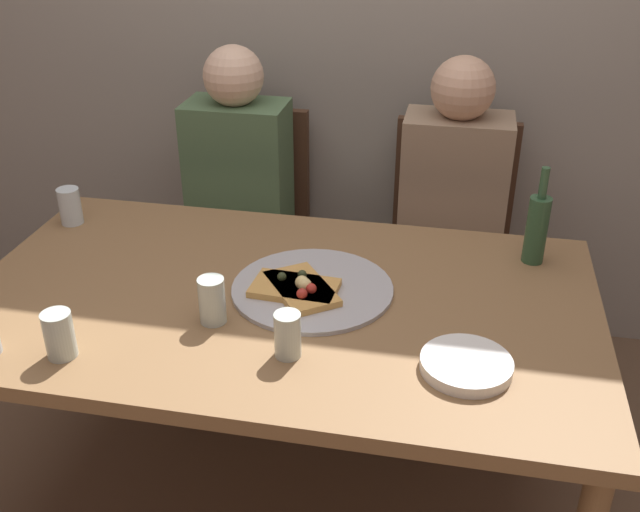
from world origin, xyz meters
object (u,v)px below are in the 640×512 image
at_px(chair_left, 246,214).
at_px(wine_bottle, 537,227).
at_px(short_glass, 288,335).
at_px(guest_in_beanie, 451,218).
at_px(dining_table, 280,318).
at_px(tumbler_far, 70,206).
at_px(guest_in_sweater, 232,200).
at_px(pizza_slice_last, 302,288).
at_px(chair_right, 449,232).
at_px(tumbler_near, 59,335).
at_px(pizza_slice_extra, 295,287).
at_px(pizza_tray, 312,289).
at_px(wine_glass, 212,300).
at_px(plate_stack, 466,365).

bearing_deg(chair_left, wine_bottle, 151.15).
bearing_deg(short_glass, guest_in_beanie, 71.21).
xyz_separation_m(dining_table, tumbler_far, (-0.73, 0.29, 0.13)).
xyz_separation_m(dining_table, guest_in_sweater, (-0.36, 0.73, -0.01)).
height_order(pizza_slice_last, wine_bottle, wine_bottle).
xyz_separation_m(chair_left, chair_right, (0.77, 0.00, 0.00)).
xyz_separation_m(wine_bottle, guest_in_sweater, (-1.01, 0.41, -0.19)).
bearing_deg(guest_in_sweater, short_glass, 114.47).
height_order(chair_left, guest_in_beanie, guest_in_beanie).
relative_size(tumbler_near, guest_in_sweater, 0.10).
relative_size(dining_table, chair_right, 1.82).
bearing_deg(guest_in_beanie, pizza_slice_extra, 62.50).
bearing_deg(chair_right, pizza_tray, 68.20).
xyz_separation_m(wine_glass, guest_in_beanie, (0.54, 0.87, -0.14)).
bearing_deg(guest_in_beanie, chair_left, -11.06).
xyz_separation_m(tumbler_near, wine_glass, (0.29, 0.20, 0.00)).
relative_size(dining_table, tumbler_near, 14.48).
bearing_deg(chair_right, pizza_slice_last, 67.70).
distance_m(tumbler_far, chair_right, 1.32).
distance_m(dining_table, short_glass, 0.29).
bearing_deg(dining_table, pizza_slice_last, 9.74).
xyz_separation_m(tumbler_near, guest_in_sweater, (0.06, 1.08, -0.14)).
bearing_deg(short_glass, tumbler_near, -168.40).
distance_m(guest_in_sweater, guest_in_beanie, 0.77).
bearing_deg(short_glass, chair_left, 111.50).
distance_m(tumbler_near, tumbler_far, 0.71).
height_order(tumbler_near, chair_left, chair_left).
relative_size(pizza_tray, guest_in_sweater, 0.36).
height_order(pizza_tray, tumbler_near, tumbler_near).
bearing_deg(pizza_slice_extra, pizza_tray, 38.65).
xyz_separation_m(short_glass, chair_left, (-0.44, 1.13, -0.26)).
bearing_deg(tumbler_far, pizza_slice_last, -19.58).
relative_size(pizza_tray, plate_stack, 2.07).
relative_size(wine_glass, plate_stack, 0.58).
relative_size(dining_table, chair_left, 1.82).
bearing_deg(pizza_tray, chair_right, 68.20).
height_order(tumbler_near, plate_stack, tumbler_near).
bearing_deg(pizza_tray, tumbler_near, -141.94).
relative_size(wine_glass, chair_right, 0.13).
bearing_deg(guest_in_beanie, tumbler_near, 52.26).
relative_size(pizza_slice_last, plate_stack, 1.24).
bearing_deg(tumbler_near, guest_in_beanie, 52.26).
bearing_deg(dining_table, guest_in_beanie, 60.34).
relative_size(pizza_slice_last, tumbler_far, 2.23).
bearing_deg(pizza_tray, wine_glass, -137.77).
bearing_deg(dining_table, tumbler_far, 158.33).
relative_size(short_glass, plate_stack, 0.54).
distance_m(tumbler_near, chair_left, 1.26).
height_order(dining_table, pizza_slice_extra, pizza_slice_extra).
bearing_deg(wine_bottle, guest_in_sweater, 158.14).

